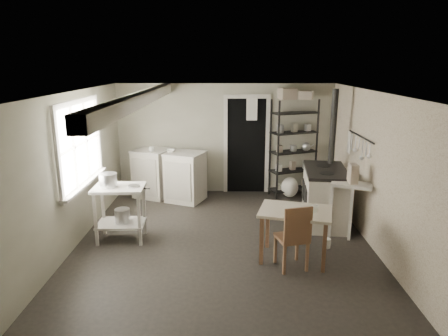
{
  "coord_description": "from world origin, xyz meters",
  "views": [
    {
      "loc": [
        0.06,
        -5.77,
        2.71
      ],
      "look_at": [
        0.0,
        0.3,
        1.1
      ],
      "focal_mm": 32.0,
      "sensor_mm": 36.0,
      "label": 1
    }
  ],
  "objects_px": {
    "prep_table": "(121,216)",
    "stockpot": "(108,183)",
    "chair": "(292,234)",
    "flour_sack": "(290,186)",
    "stove": "(324,198)",
    "work_table": "(294,234)",
    "base_cabinets": "(169,176)",
    "shelf_rack": "(293,150)"
  },
  "relations": [
    {
      "from": "prep_table",
      "to": "stockpot",
      "type": "xyz_separation_m",
      "value": [
        -0.15,
        -0.01,
        0.54
      ]
    },
    {
      "from": "chair",
      "to": "flour_sack",
      "type": "height_order",
      "value": "chair"
    },
    {
      "from": "stove",
      "to": "work_table",
      "type": "xyz_separation_m",
      "value": [
        -0.73,
        -1.36,
        -0.06
      ]
    },
    {
      "from": "flour_sack",
      "to": "work_table",
      "type": "bearing_deg",
      "value": -97.34
    },
    {
      "from": "stockpot",
      "to": "flour_sack",
      "type": "distance_m",
      "value": 3.81
    },
    {
      "from": "stockpot",
      "to": "flour_sack",
      "type": "relative_size",
      "value": 0.68
    },
    {
      "from": "stove",
      "to": "prep_table",
      "type": "bearing_deg",
      "value": -160.84
    },
    {
      "from": "prep_table",
      "to": "base_cabinets",
      "type": "bearing_deg",
      "value": 76.94
    },
    {
      "from": "base_cabinets",
      "to": "work_table",
      "type": "distance_m",
      "value": 3.39
    },
    {
      "from": "flour_sack",
      "to": "prep_table",
      "type": "bearing_deg",
      "value": -144.65
    },
    {
      "from": "stockpot",
      "to": "base_cabinets",
      "type": "distance_m",
      "value": 2.16
    },
    {
      "from": "stockpot",
      "to": "stove",
      "type": "distance_m",
      "value": 3.6
    },
    {
      "from": "shelf_rack",
      "to": "flour_sack",
      "type": "height_order",
      "value": "shelf_rack"
    },
    {
      "from": "shelf_rack",
      "to": "work_table",
      "type": "bearing_deg",
      "value": -120.65
    },
    {
      "from": "prep_table",
      "to": "flour_sack",
      "type": "bearing_deg",
      "value": 35.35
    },
    {
      "from": "stockpot",
      "to": "shelf_rack",
      "type": "distance_m",
      "value": 3.91
    },
    {
      "from": "stockpot",
      "to": "base_cabinets",
      "type": "relative_size",
      "value": 0.19
    },
    {
      "from": "stove",
      "to": "chair",
      "type": "height_order",
      "value": "chair"
    },
    {
      "from": "shelf_rack",
      "to": "chair",
      "type": "relative_size",
      "value": 2.16
    },
    {
      "from": "stove",
      "to": "chair",
      "type": "relative_size",
      "value": 1.32
    },
    {
      "from": "work_table",
      "to": "chair",
      "type": "xyz_separation_m",
      "value": [
        -0.08,
        -0.24,
        0.1
      ]
    },
    {
      "from": "stockpot",
      "to": "stove",
      "type": "height_order",
      "value": "stockpot"
    },
    {
      "from": "prep_table",
      "to": "work_table",
      "type": "relative_size",
      "value": 0.9
    },
    {
      "from": "prep_table",
      "to": "stockpot",
      "type": "height_order",
      "value": "stockpot"
    },
    {
      "from": "work_table",
      "to": "chair",
      "type": "height_order",
      "value": "chair"
    },
    {
      "from": "work_table",
      "to": "base_cabinets",
      "type": "bearing_deg",
      "value": 129.14
    },
    {
      "from": "flour_sack",
      "to": "base_cabinets",
      "type": "bearing_deg",
      "value": -178.02
    },
    {
      "from": "prep_table",
      "to": "stockpot",
      "type": "relative_size",
      "value": 3.06
    },
    {
      "from": "flour_sack",
      "to": "shelf_rack",
      "type": "bearing_deg",
      "value": 70.02
    },
    {
      "from": "shelf_rack",
      "to": "work_table",
      "type": "height_order",
      "value": "shelf_rack"
    },
    {
      "from": "base_cabinets",
      "to": "shelf_rack",
      "type": "distance_m",
      "value": 2.61
    },
    {
      "from": "stockpot",
      "to": "shelf_rack",
      "type": "bearing_deg",
      "value": 35.78
    },
    {
      "from": "prep_table",
      "to": "work_table",
      "type": "bearing_deg",
      "value": -13.35
    },
    {
      "from": "stove",
      "to": "shelf_rack",
      "type": "bearing_deg",
      "value": 108.17
    },
    {
      "from": "stove",
      "to": "work_table",
      "type": "relative_size",
      "value": 1.26
    },
    {
      "from": "stockpot",
      "to": "chair",
      "type": "xyz_separation_m",
      "value": [
        2.68,
        -0.85,
        -0.45
      ]
    },
    {
      "from": "chair",
      "to": "flour_sack",
      "type": "bearing_deg",
      "value": 67.03
    },
    {
      "from": "base_cabinets",
      "to": "chair",
      "type": "xyz_separation_m",
      "value": [
        2.06,
        -2.86,
        0.02
      ]
    },
    {
      "from": "base_cabinets",
      "to": "flour_sack",
      "type": "height_order",
      "value": "base_cabinets"
    },
    {
      "from": "work_table",
      "to": "stove",
      "type": "bearing_deg",
      "value": 61.72
    },
    {
      "from": "work_table",
      "to": "prep_table",
      "type": "bearing_deg",
      "value": 166.65
    },
    {
      "from": "shelf_rack",
      "to": "stove",
      "type": "xyz_separation_m",
      "value": [
        0.31,
        -1.54,
        -0.51
      ]
    }
  ]
}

